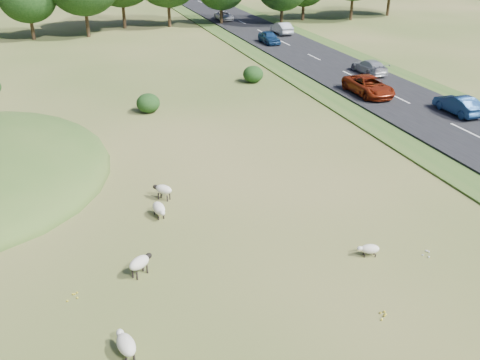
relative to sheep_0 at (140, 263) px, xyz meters
name	(u,v)px	position (x,y,z in m)	size (l,w,h in m)	color
ground	(150,111)	(4.22, 21.38, -0.62)	(160.00, 160.00, 0.00)	#33551A
road	(322,62)	(24.22, 31.38, -0.49)	(8.00, 150.00, 0.25)	black
shrubs	(138,87)	(4.05, 26.00, 0.13)	(24.48, 10.63, 1.53)	black
sheep_0	(140,263)	(0.00, 0.00, 0.00)	(1.22, 1.03, 0.89)	beige
sheep_1	(369,249)	(9.78, -1.84, -0.25)	(1.04, 0.66, 0.58)	beige
sheep_2	(126,344)	(-1.21, -4.45, -0.14)	(0.78, 1.37, 0.76)	beige
sheep_3	(163,189)	(2.27, 6.42, -0.03)	(1.07, 1.08, 0.84)	beige
sheep_4	(159,209)	(1.69, 4.61, -0.15)	(0.69, 1.32, 0.74)	beige
car_0	(369,67)	(26.12, 25.33, 0.29)	(1.86, 4.57, 1.33)	#A4A5AB
car_2	(224,16)	(22.32, 60.03, 0.25)	(2.05, 4.44, 1.23)	silver
car_3	(269,37)	(22.32, 41.79, 0.34)	(1.67, 4.15, 1.41)	navy
car_4	(369,86)	(22.32, 19.16, 0.39)	(2.51, 5.44, 1.51)	maroon
car_5	(458,105)	(26.12, 12.62, 0.33)	(1.49, 4.26, 1.40)	navy
car_6	(282,28)	(26.12, 46.99, 0.37)	(1.57, 4.50, 1.48)	#B2B6BA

